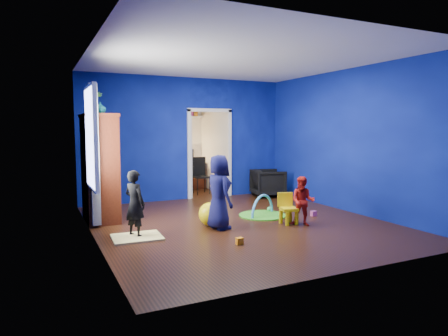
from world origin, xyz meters
name	(u,v)px	position (x,y,z in m)	size (l,w,h in m)	color
floor	(239,223)	(0.00, 0.00, 0.00)	(5.00, 5.50, 0.01)	black
ceiling	(240,59)	(0.00, 0.00, 2.90)	(5.00, 5.50, 0.01)	white
wall_back	(186,139)	(0.00, 2.75, 1.45)	(5.00, 0.02, 2.90)	navy
wall_front	(350,150)	(0.00, -2.75, 1.45)	(5.00, 0.02, 2.90)	navy
wall_left	(92,145)	(-2.50, 0.00, 1.45)	(0.02, 5.50, 2.90)	navy
wall_right	(348,141)	(2.50, 0.00, 1.45)	(0.02, 5.50, 2.90)	navy
alcove	(196,145)	(0.60, 3.62, 1.25)	(1.00, 1.75, 2.50)	silver
armchair	(268,183)	(1.96, 2.20, 0.34)	(0.73, 0.75, 0.68)	black
child_black	(135,204)	(-1.90, -0.11, 0.53)	(0.39, 0.25, 1.06)	black
child_navy	(219,192)	(-0.50, -0.20, 0.63)	(0.62, 0.40, 1.26)	#10133B
toddler_red	(303,201)	(0.92, -0.63, 0.43)	(0.42, 0.33, 0.87)	red
vase	(100,108)	(-2.21, 1.04, 2.06)	(0.19, 0.19, 0.20)	#0D5368
potted_plant	(96,103)	(-2.21, 1.56, 2.17)	(0.24, 0.24, 0.43)	#398B32
tv_armoire	(100,168)	(-2.21, 1.34, 0.98)	(0.58, 1.14, 1.96)	#380F09
crt_tv	(102,165)	(-2.17, 1.34, 1.02)	(0.46, 0.70, 0.54)	silver
yellow_blanket	(137,237)	(-1.90, -0.21, 0.01)	(0.75, 0.60, 0.03)	#F2E07A
hopper_ball	(210,214)	(-0.55, 0.05, 0.21)	(0.41, 0.41, 0.41)	yellow
kid_chair	(289,210)	(0.77, -0.43, 0.25)	(0.28, 0.28, 0.50)	yellow
play_mat	(262,215)	(0.68, 0.33, 0.01)	(0.91, 0.91, 0.02)	#459F23
toy_arch	(262,215)	(0.68, 0.33, 0.02)	(0.82, 0.82, 0.05)	#3F8CD8
window_left	(90,138)	(-2.48, 0.35, 1.55)	(0.03, 0.95, 1.55)	white
curtain	(93,155)	(-2.37, 0.90, 1.25)	(0.14, 0.42, 2.40)	slate
doorway	(209,155)	(0.60, 2.75, 1.05)	(1.16, 0.10, 2.10)	white
study_desk	(188,176)	(0.60, 4.26, 0.38)	(0.88, 0.44, 0.75)	#3D140A
desk_monitor	(187,155)	(0.60, 4.38, 0.95)	(0.40, 0.05, 0.32)	black
desk_lamp	(178,156)	(0.32, 4.32, 0.93)	(0.14, 0.14, 0.14)	#FFD88C
folding_chair	(201,176)	(0.60, 3.30, 0.46)	(0.40, 0.40, 0.92)	black
book_shelf	(186,117)	(0.60, 4.37, 2.02)	(0.88, 0.24, 0.04)	white
toy_0	(302,200)	(2.26, 1.17, 0.06)	(0.11, 0.11, 0.11)	#2682DB
toy_1	(240,241)	(-0.61, -1.18, 0.05)	(0.10, 0.08, 0.10)	orange
toy_2	(269,209)	(1.01, 0.60, 0.06)	(0.11, 0.11, 0.11)	green
toy_3	(314,213)	(1.58, -0.11, 0.05)	(0.10, 0.08, 0.10)	#C44994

